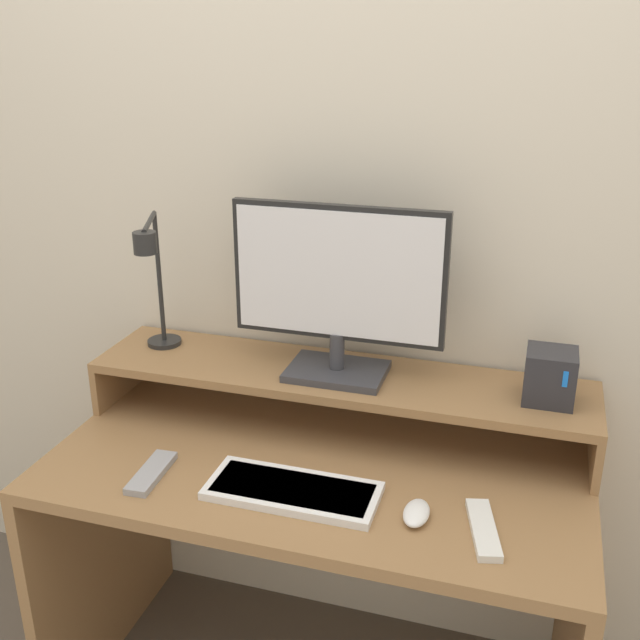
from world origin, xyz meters
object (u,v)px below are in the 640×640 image
object	(u,v)px
desk_lamp	(154,279)
keyboard	(293,490)
router_dock	(550,376)
remote_secondary	(483,529)
monitor	(337,288)
mouse	(416,513)
remote_control	(151,473)

from	to	relation	value
desk_lamp	keyboard	size ratio (longest dim) A/B	0.98
router_dock	keyboard	bearing A→B (deg)	-147.66
remote_secondary	router_dock	bearing A→B (deg)	73.26
monitor	desk_lamp	distance (m)	0.46
router_dock	mouse	bearing A→B (deg)	-125.87
desk_lamp	keyboard	bearing A→B (deg)	-31.13
desk_lamp	mouse	world-z (taller)	desk_lamp
router_dock	remote_secondary	distance (m)	0.40
remote_control	remote_secondary	size ratio (longest dim) A/B	0.89
remote_control	monitor	bearing A→B (deg)	45.20
monitor	desk_lamp	size ratio (longest dim) A/B	1.40
keyboard	remote_control	world-z (taller)	keyboard
remote_secondary	monitor	bearing A→B (deg)	140.73
monitor	remote_secondary	distance (m)	0.62
keyboard	mouse	bearing A→B (deg)	-1.36
remote_secondary	desk_lamp	bearing A→B (deg)	161.57
monitor	remote_control	xyz separation A→B (m)	(-0.33, -0.33, -0.36)
mouse	remote_control	bearing A→B (deg)	-178.31
desk_lamp	remote_secondary	xyz separation A→B (m)	(0.85, -0.28, -0.35)
desk_lamp	mouse	xyz separation A→B (m)	(0.71, -0.28, -0.34)
keyboard	mouse	size ratio (longest dim) A/B	3.87
keyboard	remote_control	distance (m)	0.32
mouse	remote_secondary	size ratio (longest dim) A/B	0.50
monitor	mouse	world-z (taller)	monitor
desk_lamp	router_dock	distance (m)	0.96
keyboard	remote_control	bearing A→B (deg)	-175.79
remote_control	remote_secondary	bearing A→B (deg)	0.86
monitor	desk_lamp	xyz separation A→B (m)	(-0.45, -0.04, -0.01)
remote_secondary	mouse	bearing A→B (deg)	177.19
monitor	mouse	size ratio (longest dim) A/B	5.32
keyboard	mouse	distance (m)	0.27
monitor	desk_lamp	bearing A→B (deg)	-175.00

